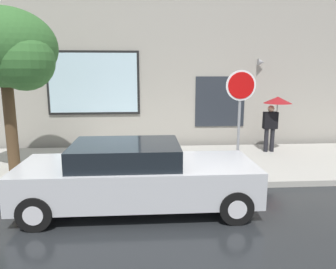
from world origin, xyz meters
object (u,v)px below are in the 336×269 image
fire_hydrant (130,164)px  stop_sign (240,102)px  pedestrian_with_umbrella (275,109)px  parked_car (136,176)px  street_tree (8,51)px

fire_hydrant → stop_sign: size_ratio=0.28×
pedestrian_with_umbrella → parked_car: bearing=-138.5°
fire_hydrant → street_tree: 4.17m
pedestrian_with_umbrella → street_tree: bearing=-168.0°
parked_car → fire_hydrant: (-0.19, 1.49, -0.17)m
street_tree → fire_hydrant: bearing=-14.9°
parked_car → street_tree: street_tree is taller
pedestrian_with_umbrella → street_tree: (-7.65, -1.62, 1.70)m
parked_car → stop_sign: 3.35m
parked_car → street_tree: 4.72m
street_tree → stop_sign: bearing=-6.3°
fire_hydrant → pedestrian_with_umbrella: bearing=27.7°
parked_car → stop_sign: (2.59, 1.66, 1.34)m
fire_hydrant → stop_sign: stop_sign is taller
fire_hydrant → street_tree: bearing=165.1°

